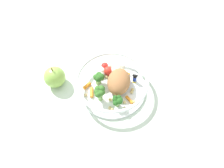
{
  "coord_description": "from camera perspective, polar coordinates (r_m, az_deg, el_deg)",
  "views": [
    {
      "loc": [
        -0.03,
        -0.4,
        0.63
      ],
      "look_at": [
        -0.01,
        -0.01,
        0.03
      ],
      "focal_mm": 36.8,
      "sensor_mm": 36.0,
      "label": 1
    }
  ],
  "objects": [
    {
      "name": "ground_plane",
      "position": [
        0.74,
        0.37,
        -0.76
      ],
      "size": [
        2.4,
        2.4,
        0.0
      ],
      "primitive_type": "plane",
      "color": "silver"
    },
    {
      "name": "food_container",
      "position": [
        0.72,
        0.22,
        0.73
      ],
      "size": [
        0.23,
        0.23,
        0.07
      ],
      "color": "white",
      "rests_on": "ground_plane"
    },
    {
      "name": "loose_apple",
      "position": [
        0.75,
        -14.06,
        1.7
      ],
      "size": [
        0.07,
        0.07,
        0.08
      ],
      "color": "#8CB74C",
      "rests_on": "ground_plane"
    }
  ]
}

